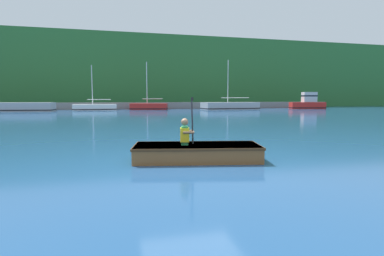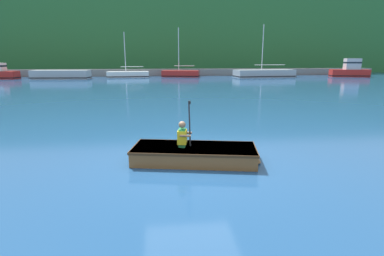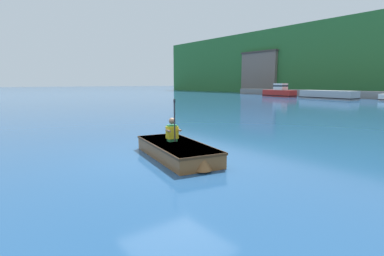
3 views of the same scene
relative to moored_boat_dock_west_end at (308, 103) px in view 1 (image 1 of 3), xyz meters
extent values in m
plane|color=navy|center=(-23.93, -29.84, -0.83)|extent=(300.00, 300.00, 0.00)
cube|color=#2D6B33|center=(-23.93, 20.54, 4.90)|extent=(120.00, 20.00, 11.45)
cube|color=#9E6B5B|center=(-17.61, 14.76, 2.48)|extent=(11.52, 6.84, 6.61)
cube|color=brown|center=(-17.61, 14.76, 5.93)|extent=(11.82, 7.14, 0.30)
cube|color=slate|center=(-23.93, 5.36, -0.38)|extent=(60.06, 2.40, 0.90)
cube|color=red|center=(-0.07, 0.02, -0.36)|extent=(4.89, 2.41, 0.93)
cube|color=black|center=(-0.07, 0.02, -0.67)|extent=(4.94, 2.45, 0.10)
cube|color=#B2B2B7|center=(0.16, -0.03, 0.80)|extent=(2.02, 1.54, 1.39)
cube|color=#19232D|center=(0.16, -0.03, 0.97)|extent=(2.04, 1.56, 0.20)
cube|color=#9EA3A8|center=(-35.99, 0.12, -0.32)|extent=(6.62, 2.52, 1.01)
cube|color=black|center=(-35.99, 0.12, -0.65)|extent=(6.66, 2.56, 0.10)
cube|color=red|center=(-21.81, 2.25, -0.43)|extent=(4.97, 2.75, 0.80)
cube|color=black|center=(-21.81, 2.25, -0.69)|extent=(5.02, 2.79, 0.10)
cylinder|color=silver|center=(-22.04, 2.31, 2.62)|extent=(0.10, 0.10, 5.29)
cylinder|color=silver|center=(-21.35, 2.13, 0.57)|extent=(2.53, 0.70, 0.07)
cube|color=white|center=(-28.48, 2.15, -0.47)|extent=(5.23, 2.08, 0.72)
cube|color=black|center=(-28.48, 2.15, -0.70)|extent=(5.27, 2.13, 0.10)
cylinder|color=silver|center=(-28.73, 2.13, 2.28)|extent=(0.10, 0.10, 4.77)
cylinder|color=silver|center=(-27.96, 2.18, 0.49)|extent=(2.82, 0.24, 0.07)
cube|color=#9EA3A8|center=(-11.35, 0.39, -0.36)|extent=(7.72, 3.33, 0.94)
cube|color=black|center=(-11.35, 0.39, -0.66)|extent=(7.77, 3.37, 0.10)
cylinder|color=silver|center=(-11.72, 0.35, 2.85)|extent=(0.10, 0.10, 5.47)
cylinder|color=silver|center=(-10.61, 0.47, 0.71)|extent=(4.10, 0.52, 0.07)
cube|color=brown|center=(-23.87, -29.86, -0.64)|extent=(3.11, 1.70, 0.38)
cube|color=#482C16|center=(-23.87, -29.86, -0.48)|extent=(3.16, 1.74, 0.06)
cube|color=#482C16|center=(-23.87, -29.86, -0.49)|extent=(2.66, 1.41, 0.02)
cone|color=brown|center=(-22.48, -30.13, -0.62)|extent=(0.47, 0.47, 0.34)
cube|color=brown|center=(-24.08, -29.82, -0.50)|extent=(0.37, 1.11, 0.03)
cube|color=#267F3F|center=(-24.15, -29.81, -0.23)|extent=(0.20, 0.27, 0.44)
cube|color=yellow|center=(-24.15, -29.81, -0.21)|extent=(0.26, 0.32, 0.33)
sphere|color=#997051|center=(-24.15, -29.81, 0.09)|extent=(0.17, 0.17, 0.17)
cylinder|color=#997051|center=(-24.09, -29.97, -0.14)|extent=(0.27, 0.10, 0.06)
cylinder|color=#997051|center=(-24.04, -29.68, -0.14)|extent=(0.27, 0.10, 0.06)
cylinder|color=#232328|center=(-23.98, -29.84, 0.12)|extent=(0.07, 0.05, 1.11)
cylinder|color=black|center=(-23.98, -29.84, 0.63)|extent=(0.05, 0.05, 0.08)
camera|label=1|loc=(-25.67, -36.70, 0.65)|focal=28.00mm
camera|label=2|loc=(-24.70, -36.79, 1.67)|focal=28.00mm
camera|label=3|loc=(-17.62, -34.14, 1.09)|focal=28.00mm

